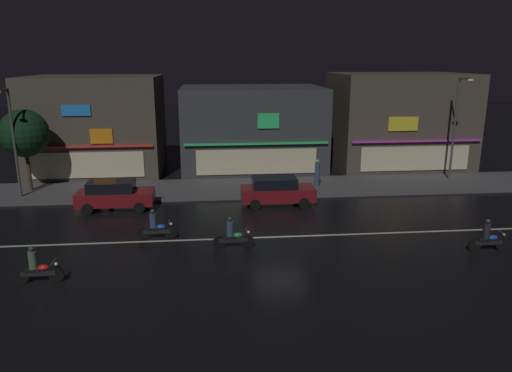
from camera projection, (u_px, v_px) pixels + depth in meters
The scene contains 17 objects.
ground_plane at pixel (280, 237), 23.29m from camera, with size 140.00×140.00×0.00m, color black.
lane_divider_stripe at pixel (280, 237), 23.28m from camera, with size 37.04×0.16×0.01m, color beige.
sidewalk_far at pixel (261, 188), 31.93m from camera, with size 38.99×5.05×0.14m, color #4C4C4F.
storefront_left_block at pixel (97, 125), 35.96m from camera, with size 9.49×7.68×7.17m.
storefront_center_block at pixel (252, 128), 37.28m from camera, with size 10.73×7.90×6.32m.
storefront_right_block at pixel (398, 120), 38.09m from camera, with size 10.20×7.56×7.29m.
streetlamp_west at pixel (11, 134), 28.38m from camera, with size 0.44×1.64×6.62m.
streetlamp_mid at pixel (457, 120), 32.67m from camera, with size 0.44×1.64×7.07m.
pedestrian_on_sidewalk at pixel (317, 174), 31.83m from camera, with size 0.33×0.33×1.81m.
street_tree at pixel (24, 133), 30.09m from camera, with size 3.01×3.01×5.22m.
parked_car_near_kerb at pixel (115, 194), 27.40m from camera, with size 4.30×1.98×1.67m.
parked_car_trailing at pixel (277, 191), 28.20m from camera, with size 4.30×1.98×1.67m.
motorcycle_lead at pixel (232, 235), 21.75m from camera, with size 1.90×0.60×1.52m.
motorcycle_following at pixel (488, 238), 21.45m from camera, with size 1.90×0.60×1.52m.
motorcycle_opposite_lane at pixel (36, 268), 18.37m from camera, with size 1.90×0.60×1.52m.
motorcycle_trailing_far at pixel (155, 227), 22.83m from camera, with size 1.90×0.60×1.52m.
traffic_cone at pixel (111, 202), 28.08m from camera, with size 0.36×0.36×0.55m, color orange.
Camera 1 is at (-3.30, -21.64, 8.41)m, focal length 33.58 mm.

